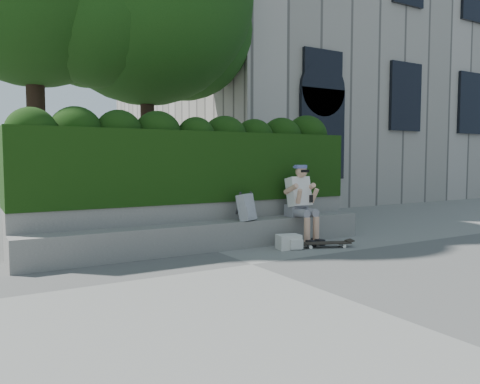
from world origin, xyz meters
TOP-DOWN VIEW (x-y plane):
  - ground at (0.00, 0.00)m, footprint 80.00×80.00m
  - bench_ledge at (0.00, 1.25)m, footprint 6.00×0.45m
  - planter_wall at (0.00, 1.73)m, footprint 6.00×0.50m
  - hedge at (0.00, 1.95)m, footprint 6.00×1.00m
  - building at (9.00, 11.00)m, footprint 12.00×12.00m
  - person at (1.70, 1.07)m, footprint 0.40×0.76m
  - skateboard at (1.74, 0.43)m, footprint 0.85×0.51m
  - backpack_plaid at (0.61, 1.15)m, footprint 0.35×0.28m
  - backpack_ground at (1.11, 0.63)m, footprint 0.42×0.33m

SIDE VIEW (x-z plane):
  - ground at x=0.00m, z-range 0.00..0.00m
  - skateboard at x=1.74m, z-range 0.03..0.12m
  - backpack_ground at x=1.11m, z-range 0.00..0.24m
  - bench_ledge at x=0.00m, z-range 0.00..0.45m
  - planter_wall at x=0.00m, z-range 0.00..0.75m
  - backpack_plaid at x=0.61m, z-range 0.45..0.90m
  - person at x=1.70m, z-range 0.06..1.44m
  - hedge at x=0.00m, z-range 0.75..1.95m
  - building at x=9.00m, z-range 0.00..15.00m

